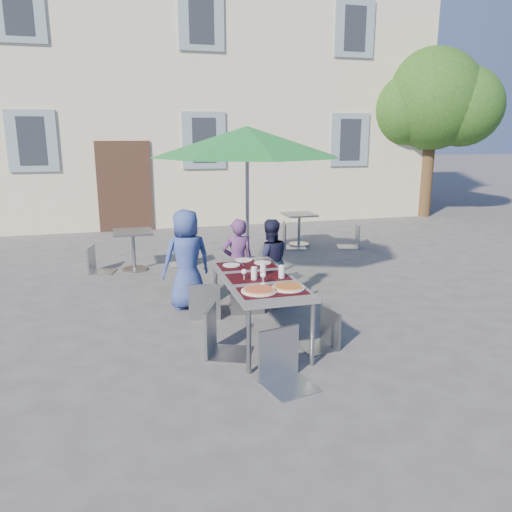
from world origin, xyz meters
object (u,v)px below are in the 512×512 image
object	(u,v)px
bg_chair_l_0	(96,243)
bg_chair_r_1	(353,221)
pizza_near_left	(259,290)
chair_4	(325,307)
pizza_near_right	(288,287)
bg_chair_l_1	(290,220)
child_0	(187,259)
cafe_table_1	(299,225)
chair_3	(219,302)
chair_0	(204,278)
chair_2	(283,269)
bg_chair_r_0	(184,237)
patio_umbrella	(247,143)
chair_1	(247,269)
dining_table	(258,281)
child_2	(270,261)
cafe_table_0	(133,244)
child_1	(238,262)
chair_5	(285,326)

from	to	relation	value
bg_chair_l_0	bg_chair_r_1	bearing A→B (deg)	6.72
pizza_near_left	chair_4	xyz separation A→B (m)	(0.79, 0.08, -0.29)
pizza_near_right	bg_chair_l_0	world-z (taller)	bg_chair_l_0
pizza_near_right	bg_chair_l_1	bearing A→B (deg)	70.51
pizza_near_left	child_0	bearing A→B (deg)	105.58
pizza_near_right	cafe_table_1	bearing A→B (deg)	68.39
chair_4	chair_3	bearing A→B (deg)	173.65
child_0	chair_0	bearing A→B (deg)	96.46
chair_2	chair_4	xyz separation A→B (m)	(-0.00, -1.49, -0.05)
bg_chair_r_0	bg_chair_l_1	size ratio (longest dim) A/B	0.87
pizza_near_left	patio_umbrella	distance (m)	3.00
chair_2	chair_3	size ratio (longest dim) A/B	0.90
pizza_near_left	bg_chair_l_0	xyz separation A→B (m)	(-1.79, 4.06, -0.25)
cafe_table_1	chair_3	bearing A→B (deg)	-119.05
chair_4	pizza_near_left	bearing A→B (deg)	-174.24
pizza_near_left	bg_chair_r_1	bearing A→B (deg)	53.95
chair_4	chair_1	bearing A→B (deg)	112.39
chair_3	patio_umbrella	distance (m)	3.01
pizza_near_left	bg_chair_r_0	world-z (taller)	bg_chair_r_0
chair_4	child_0	bearing A→B (deg)	126.47
chair_3	bg_chair_l_0	distance (m)	4.10
chair_2	dining_table	bearing A→B (deg)	-122.17
child_0	patio_umbrella	size ratio (longest dim) A/B	0.48
child_2	chair_3	distance (m)	1.83
cafe_table_0	bg_chair_r_1	xyz separation A→B (m)	(4.56, 0.65, 0.08)
bg_chair_r_0	bg_chair_r_1	bearing A→B (deg)	7.64
child_0	bg_chair_l_0	bearing A→B (deg)	-72.03
chair_4	bg_chair_l_1	distance (m)	5.08
pizza_near_right	chair_2	xyz separation A→B (m)	(0.45, 1.54, -0.24)
pizza_near_right	child_1	bearing A→B (deg)	94.54
dining_table	patio_umbrella	size ratio (longest dim) A/B	0.64
chair_3	bg_chair_r_0	world-z (taller)	chair_3
cafe_table_1	bg_chair_l_1	size ratio (longest dim) A/B	0.68
chair_1	bg_chair_r_0	world-z (taller)	chair_1
bg_chair_r_1	child_0	bearing A→B (deg)	-144.04
child_0	child_2	distance (m)	1.16
pizza_near_left	chair_1	distance (m)	1.45
child_0	bg_chair_l_1	distance (m)	4.09
child_2	chair_4	world-z (taller)	child_2
dining_table	chair_0	distance (m)	0.97
child_1	chair_3	bearing A→B (deg)	70.13
chair_0	chair_2	bearing A→B (deg)	10.15
chair_1	cafe_table_0	xyz separation A→B (m)	(-1.39, 2.60, -0.14)
chair_4	chair_5	bearing A→B (deg)	-135.88
child_2	bg_chair_r_1	distance (m)	4.04
chair_1	bg_chair_l_0	size ratio (longest dim) A/B	1.15
chair_2	bg_chair_l_1	distance (m)	3.66
dining_table	bg_chair_l_1	world-z (taller)	bg_chair_l_1
pizza_near_left	cafe_table_1	xyz separation A→B (m)	(2.37, 5.17, -0.31)
child_1	cafe_table_0	xyz separation A→B (m)	(-1.35, 2.25, -0.14)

